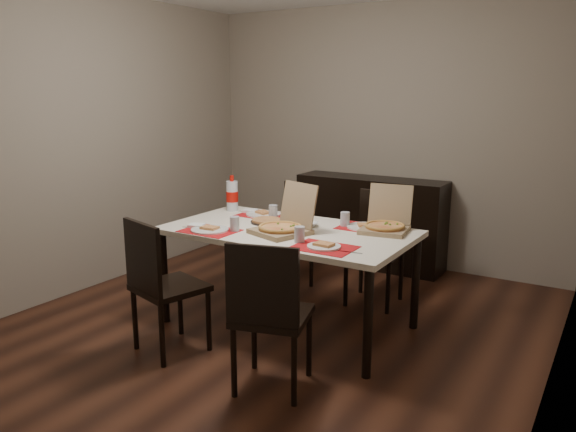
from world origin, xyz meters
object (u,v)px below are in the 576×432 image
Objects in this scene: chair_near_right at (269,311)px; pizza_box_center at (284,226)px; sideboard at (370,222)px; dip_bowl at (309,224)px; chair_far_left at (290,230)px; chair_near_left at (160,281)px; chair_far_right at (378,242)px; soda_bottle at (232,196)px; dining_table at (288,238)px.

chair_near_right is 1.96× the size of pizza_box_center.
chair_near_right is at bearing -79.17° from sideboard.
chair_near_right is 1.14m from dip_bowl.
chair_far_left is at bearing -112.42° from sideboard.
chair_far_left is at bearing 131.17° from dip_bowl.
chair_near_left and chair_far_right have the same top height.
pizza_box_center is at bearing -29.23° from soda_bottle.
soda_bottle is (-0.79, 0.44, 0.07)m from pizza_box_center.
chair_near_right is 1.92m from chair_far_left.
sideboard is 2.69m from chair_near_right.
chair_near_left is 3.08× the size of soda_bottle.
chair_near_left is at bearing -76.81° from soda_bottle.
dip_bowl is (-0.33, 1.06, 0.25)m from chair_near_right.
chair_near_left is 1.96× the size of pizza_box_center.
chair_far_right is (0.85, 0.03, 0.00)m from chair_far_left.
chair_far_right is 1.05m from pizza_box_center.
chair_near_left is 1.89m from chair_far_right.
chair_near_right is 1.00× the size of chair_far_left.
pizza_box_center is 3.65× the size of dip_bowl.
chair_near_right and chair_far_left have the same top height.
dip_bowl is (0.56, -0.65, 0.25)m from chair_far_left.
dining_table is at bearing 106.72° from pizza_box_center.
chair_near_left and chair_far_left have the same top height.
chair_far_right is at bearing 24.59° from soda_bottle.
dining_table is 13.85× the size of dip_bowl.
chair_far_right is (-0.05, 1.74, 0.00)m from chair_near_right.
pizza_box_center is 1.57× the size of soda_bottle.
chair_far_left and chair_far_right have the same top height.
pizza_box_center reaches higher than chair_far_left.
dining_table is 0.17m from pizza_box_center.
dip_bowl is at bearing -112.54° from chair_far_right.
sideboard is at bearing 96.43° from dip_bowl.
chair_near_left is at bearing -119.45° from dip_bowl.
chair_far_right is 1.96× the size of pizza_box_center.
soda_bottle reaches higher than chair_near_left.
pizza_box_center is at bearing -73.28° from dining_table.
dining_table is at bearing 60.55° from chair_near_left.
dip_bowl is 0.87m from soda_bottle.
chair_near_right is 1.00× the size of chair_far_right.
chair_far_left is 1.00× the size of chair_far_right.
sideboard is 1.63m from soda_bottle.
pizza_box_center is at bearing -61.17° from chair_far_left.
sideboard is 1.61× the size of chair_far_right.
soda_bottle is at bearing -155.41° from chair_far_right.
sideboard is 1.02m from chair_far_right.
dining_table is 1.94× the size of chair_near_right.
sideboard is at bearing 116.84° from chair_far_right.
sideboard reaches higher than dip_bowl.
dining_table is 1.01m from chair_near_right.
chair_far_left is 1.96× the size of pizza_box_center.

